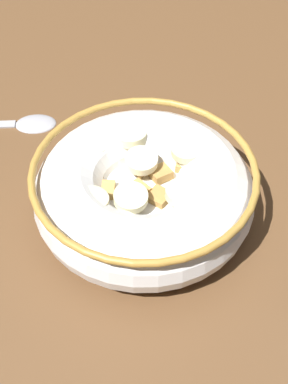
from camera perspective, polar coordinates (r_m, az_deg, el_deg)
name	(u,v)px	position (r cm, az deg, el deg)	size (l,w,h in cm)	color
ground_plane	(144,223)	(45.60, 0.00, -3.37)	(111.09, 111.09, 2.00)	brown
cereal_bowl	(144,191)	(42.46, -0.01, 0.12)	(18.12, 18.12, 5.83)	white
spoon	(10,122)	(54.70, -14.50, 7.39)	(16.63, 3.23, 0.80)	#A5A5AD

